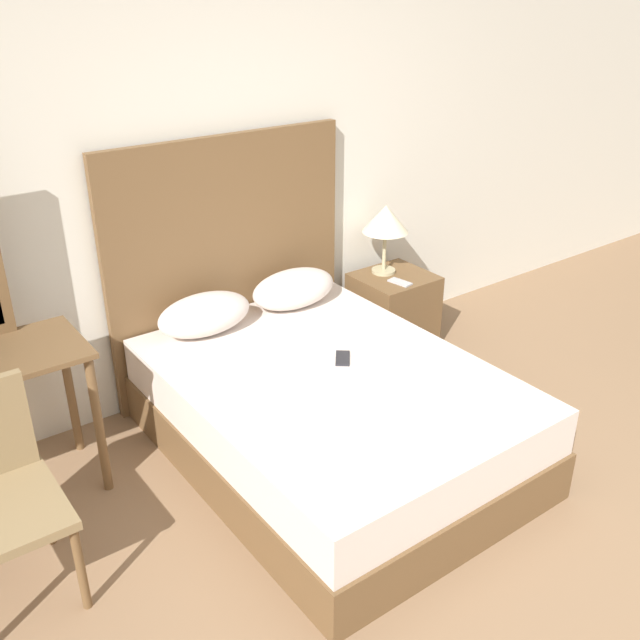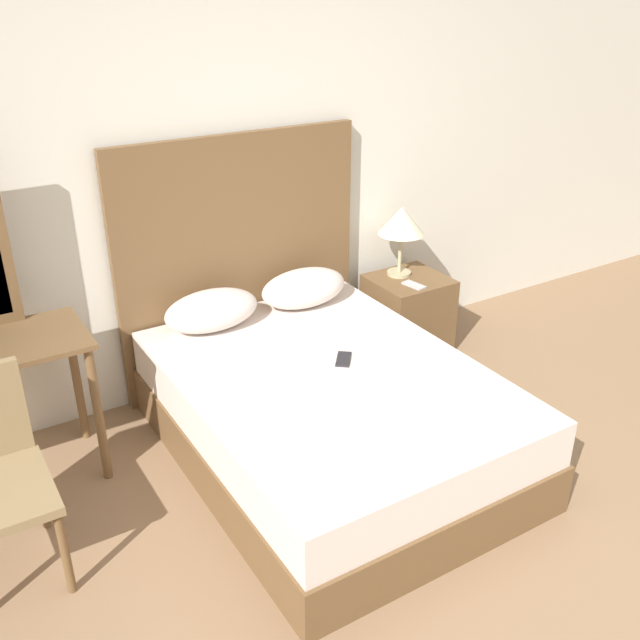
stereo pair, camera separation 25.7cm
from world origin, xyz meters
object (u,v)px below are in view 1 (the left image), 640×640
object	(u,v)px
table_lamp	(386,221)
nightstand	(393,311)
bed	(331,415)
phone_on_nightstand	(400,282)
phone_on_bed	(343,358)

from	to	relation	value
table_lamp	nightstand	bearing A→B (deg)	-78.32
bed	phone_on_nightstand	world-z (taller)	phone_on_nightstand
nightstand	table_lamp	size ratio (longest dim) A/B	1.12
phone_on_bed	phone_on_nightstand	xyz separation A→B (m)	(0.88, 0.54, 0.02)
bed	nightstand	distance (m)	1.28
phone_on_bed	nightstand	size ratio (longest dim) A/B	0.32
phone_on_bed	table_lamp	bearing A→B (deg)	38.92
table_lamp	phone_on_nightstand	size ratio (longest dim) A/B	2.82
nightstand	phone_on_bed	bearing A→B (deg)	-145.12
bed	nightstand	size ratio (longest dim) A/B	3.76
phone_on_bed	phone_on_nightstand	world-z (taller)	phone_on_nightstand
bed	phone_on_nightstand	distance (m)	1.21
phone_on_bed	table_lamp	xyz separation A→B (m)	(0.91, 0.74, 0.36)
nightstand	phone_on_nightstand	world-z (taller)	phone_on_nightstand
bed	table_lamp	bearing A→B (deg)	37.92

